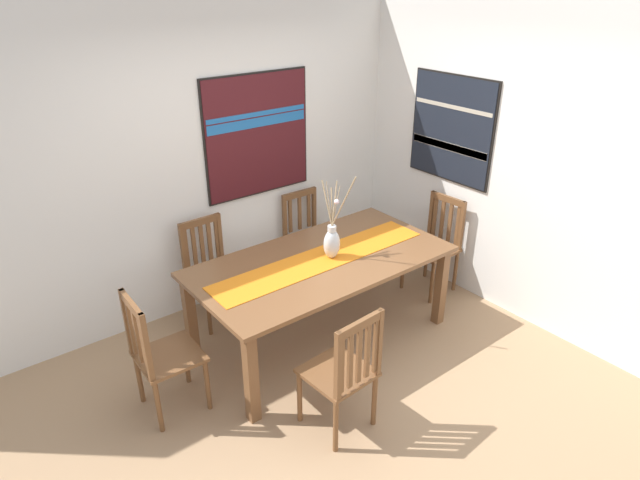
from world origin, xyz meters
name	(u,v)px	position (x,y,z in m)	size (l,w,h in m)	color
ground_plane	(357,389)	(0.00, 0.00, -0.01)	(6.40, 6.40, 0.03)	#A37F5B
wall_back	(223,157)	(0.00, 1.86, 1.35)	(6.40, 0.12, 2.70)	silver
wall_side	(528,169)	(1.86, 0.00, 1.35)	(0.12, 6.40, 2.70)	silver
dining_table	(321,269)	(0.18, 0.67, 0.67)	(2.09, 1.08, 0.76)	brown
table_runner	(321,259)	(0.18, 0.67, 0.77)	(1.92, 0.36, 0.01)	orange
centerpiece_vase	(332,241)	(0.27, 0.64, 0.91)	(0.19, 0.35, 0.74)	silver
chair_0	(436,243)	(1.57, 0.65, 0.48)	(0.44, 0.44, 0.94)	brown
chair_1	(160,354)	(-1.21, 0.68, 0.48)	(0.43, 0.43, 0.96)	brown
chair_2	(344,371)	(-0.34, -0.24, 0.49)	(0.45, 0.45, 0.95)	brown
chair_3	(211,268)	(-0.37, 1.55, 0.48)	(0.43, 0.43, 0.92)	brown
chair_4	(308,235)	(0.73, 1.59, 0.47)	(0.43, 0.43, 0.89)	brown
painting_on_back_wall	(257,135)	(0.33, 1.79, 1.51)	(1.07, 0.05, 1.11)	black
painting_on_side_wall	(452,129)	(1.79, 0.78, 1.54)	(0.05, 0.92, 0.97)	black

